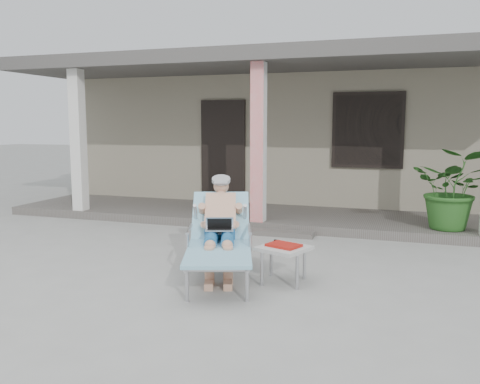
% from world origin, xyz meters
% --- Properties ---
extents(ground, '(60.00, 60.00, 0.00)m').
position_xyz_m(ground, '(0.00, 0.00, 0.00)').
color(ground, '#9E9E99').
rests_on(ground, ground).
extents(house, '(10.40, 5.40, 3.30)m').
position_xyz_m(house, '(0.00, 6.50, 1.67)').
color(house, gray).
rests_on(house, ground).
extents(porch_deck, '(10.00, 2.00, 0.15)m').
position_xyz_m(porch_deck, '(0.00, 3.00, 0.07)').
color(porch_deck, '#605B56').
rests_on(porch_deck, ground).
extents(porch_overhang, '(10.00, 2.30, 2.85)m').
position_xyz_m(porch_overhang, '(0.00, 2.95, 2.79)').
color(porch_overhang, silver).
rests_on(porch_overhang, porch_deck).
extents(porch_step, '(2.00, 0.30, 0.07)m').
position_xyz_m(porch_step, '(0.00, 1.85, 0.04)').
color(porch_step, '#605B56').
rests_on(porch_step, ground).
extents(lounger, '(1.24, 1.91, 1.21)m').
position_xyz_m(lounger, '(0.30, -0.46, 0.74)').
color(lounger, '#B7B7BC').
rests_on(lounger, ground).
extents(side_table, '(0.64, 0.64, 0.44)m').
position_xyz_m(side_table, '(1.08, -0.49, 0.37)').
color(side_table, '#B9B9B4').
rests_on(side_table, ground).
extents(potted_palm, '(1.33, 1.22, 1.26)m').
position_xyz_m(potted_palm, '(3.02, 2.46, 0.78)').
color(potted_palm, '#26591E').
rests_on(potted_palm, porch_deck).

